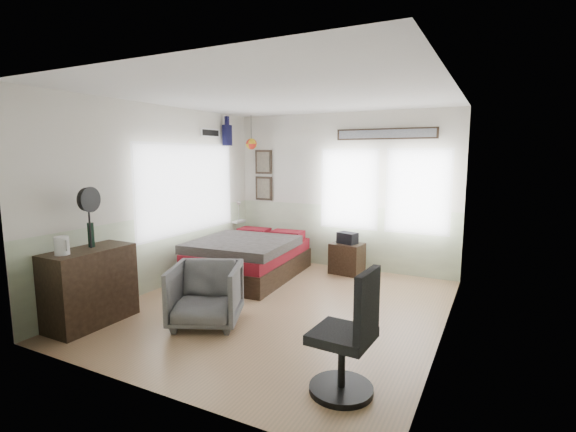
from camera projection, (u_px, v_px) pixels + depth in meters
name	position (u px, v px, depth m)	size (l,w,h in m)	color
ground_plane	(281.00, 307.00, 5.48)	(4.00, 4.50, 0.01)	tan
room_shell	(282.00, 183.00, 5.45)	(4.02, 4.52, 2.71)	beige
wall_decor	(278.00, 148.00, 7.40)	(3.55, 1.32, 1.44)	#2E2117
bed	(249.00, 257.00, 6.83)	(1.57, 2.11, 0.65)	black
dresser	(90.00, 286.00, 4.89)	(0.48, 1.00, 0.90)	black
armchair	(206.00, 294.00, 4.87)	(0.77, 0.80, 0.72)	slate
nightstand	(347.00, 258.00, 7.01)	(0.51, 0.41, 0.51)	black
task_chair	(349.00, 344.00, 3.42)	(0.54, 0.54, 1.08)	black
kettle	(62.00, 246.00, 4.53)	(0.18, 0.15, 0.20)	silver
bottle	(91.00, 235.00, 4.91)	(0.07, 0.07, 0.29)	black
stand_fan	(89.00, 201.00, 4.80)	(0.11, 0.29, 0.72)	black
black_bag	(347.00, 238.00, 6.96)	(0.31, 0.20, 0.19)	black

